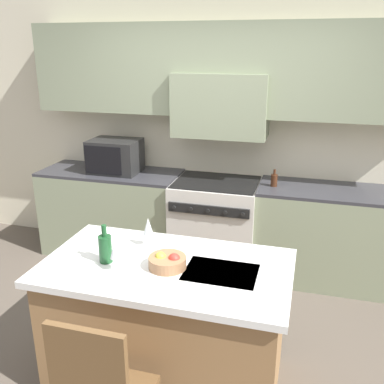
{
  "coord_description": "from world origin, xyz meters",
  "views": [
    {
      "loc": [
        0.85,
        -2.35,
        2.19
      ],
      "look_at": [
        0.02,
        0.6,
        1.14
      ],
      "focal_mm": 40.0,
      "sensor_mm": 36.0,
      "label": 1
    }
  ],
  "objects": [
    {
      "name": "ground_plane",
      "position": [
        0.0,
        0.0,
        0.0
      ],
      "size": [
        10.0,
        10.0,
        0.0
      ],
      "primitive_type": "plane",
      "color": "brown"
    },
    {
      "name": "back_cabinetry",
      "position": [
        0.0,
        1.85,
        1.61
      ],
      "size": [
        10.0,
        0.46,
        2.7
      ],
      "color": "beige",
      "rests_on": "ground_plane"
    },
    {
      "name": "back_counter",
      "position": [
        0.0,
        1.6,
        0.47
      ],
      "size": [
        3.8,
        0.62,
        0.93
      ],
      "color": "gray",
      "rests_on": "ground_plane"
    },
    {
      "name": "range_stove",
      "position": [
        -0.0,
        1.58,
        0.46
      ],
      "size": [
        0.84,
        0.7,
        0.92
      ],
      "color": "beige",
      "rests_on": "ground_plane"
    },
    {
      "name": "microwave",
      "position": [
        -1.09,
        1.6,
        1.1
      ],
      "size": [
        0.51,
        0.39,
        0.34
      ],
      "color": "black",
      "rests_on": "back_counter"
    },
    {
      "name": "kitchen_island",
      "position": [
        0.05,
        -0.09,
        0.45
      ],
      "size": [
        1.56,
        0.87,
        0.89
      ],
      "color": "olive",
      "rests_on": "ground_plane"
    },
    {
      "name": "wine_bottle",
      "position": [
        -0.33,
        -0.16,
        0.99
      ],
      "size": [
        0.08,
        0.08,
        0.25
      ],
      "color": "#194723",
      "rests_on": "kitchen_island"
    },
    {
      "name": "wine_glass_near",
      "position": [
        -0.21,
        -0.25,
        1.03
      ],
      "size": [
        0.07,
        0.07,
        0.2
      ],
      "color": "white",
      "rests_on": "kitchen_island"
    },
    {
      "name": "wine_glass_far",
      "position": [
        -0.15,
        0.12,
        1.03
      ],
      "size": [
        0.07,
        0.07,
        0.2
      ],
      "color": "white",
      "rests_on": "kitchen_island"
    },
    {
      "name": "fruit_bowl",
      "position": [
        0.07,
        -0.13,
        0.93
      ],
      "size": [
        0.23,
        0.23,
        0.1
      ],
      "color": "#996B47",
      "rests_on": "kitchen_island"
    },
    {
      "name": "oil_bottle_on_counter",
      "position": [
        0.56,
        1.56,
        0.99
      ],
      "size": [
        0.06,
        0.06,
        0.16
      ],
      "color": "#422314",
      "rests_on": "back_counter"
    }
  ]
}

